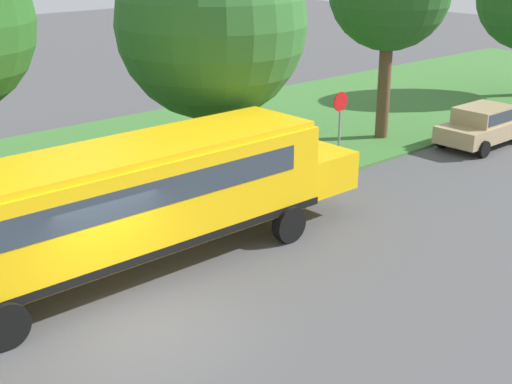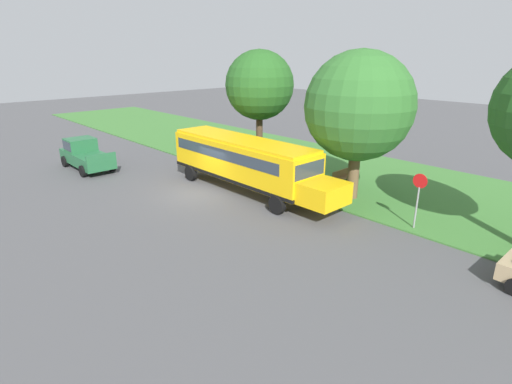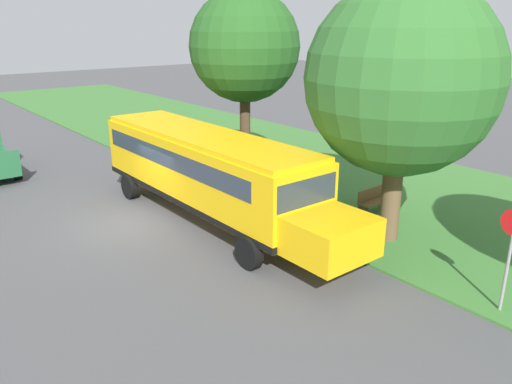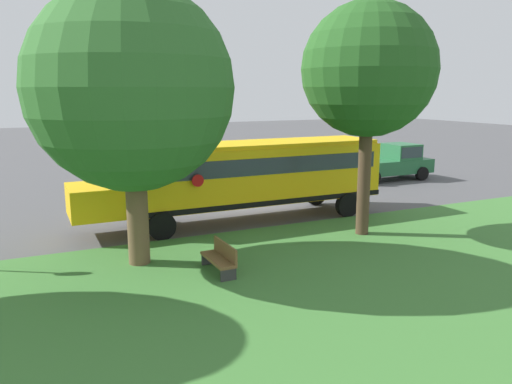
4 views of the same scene
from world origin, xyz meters
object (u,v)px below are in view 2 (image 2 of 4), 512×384
oak_tree_roadside_mid (359,105)px  pickup_truck (85,154)px  school_bus (245,160)px  oak_tree_beside_bus (260,86)px  stop_sign (418,195)px  park_bench (342,177)px

oak_tree_roadside_mid → pickup_truck: bearing=-62.6°
pickup_truck → oak_tree_roadside_mid: (-8.73, 16.82, 4.21)m
school_bus → oak_tree_beside_bus: oak_tree_beside_bus is taller
school_bus → stop_sign: (-2.16, 9.65, -0.19)m
pickup_truck → park_bench: (-10.44, 14.88, -0.60)m
oak_tree_roadside_mid → park_bench: oak_tree_roadside_mid is taller
pickup_truck → oak_tree_roadside_mid: oak_tree_roadside_mid is taller
oak_tree_roadside_mid → stop_sign: 5.87m
pickup_truck → oak_tree_beside_bus: size_ratio=0.66×
school_bus → stop_sign: school_bus is taller
oak_tree_beside_bus → park_bench: 8.20m
oak_tree_beside_bus → stop_sign: size_ratio=2.99×
oak_tree_roadside_mid → stop_sign: bearing=72.2°
school_bus → park_bench: (-5.30, 3.26, -1.45)m
oak_tree_beside_bus → park_bench: size_ratio=5.09×
park_bench → school_bus: bearing=-31.6°
pickup_truck → park_bench: size_ratio=3.36×
park_bench → stop_sign: bearing=63.9°
pickup_truck → oak_tree_roadside_mid: bearing=117.4°
oak_tree_beside_bus → stop_sign: 13.22m
pickup_truck → park_bench: pickup_truck is taller
pickup_truck → oak_tree_beside_bus: 13.46m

